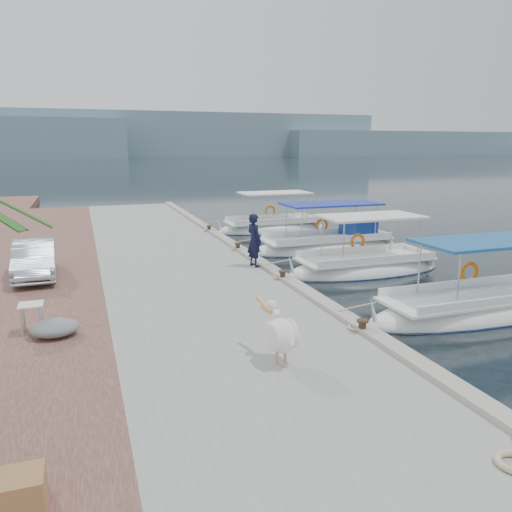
% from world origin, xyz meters
% --- Properties ---
extents(ground, '(400.00, 400.00, 0.00)m').
position_xyz_m(ground, '(0.00, 0.00, 0.00)').
color(ground, black).
rests_on(ground, ground).
extents(concrete_quay, '(6.00, 40.00, 0.50)m').
position_xyz_m(concrete_quay, '(-3.00, 5.00, 0.25)').
color(concrete_quay, gray).
rests_on(concrete_quay, ground).
extents(quay_curb, '(0.44, 40.00, 0.12)m').
position_xyz_m(quay_curb, '(-0.22, 5.00, 0.56)').
color(quay_curb, gray).
rests_on(quay_curb, concrete_quay).
extents(cobblestone_strip, '(4.00, 40.00, 0.50)m').
position_xyz_m(cobblestone_strip, '(-8.00, 5.00, 0.25)').
color(cobblestone_strip, brown).
rests_on(cobblestone_strip, ground).
extents(distant_hills, '(330.00, 60.00, 18.00)m').
position_xyz_m(distant_hills, '(29.61, 201.49, 7.61)').
color(distant_hills, gray).
rests_on(distant_hills, ground).
extents(fishing_caique_b, '(7.87, 2.22, 2.83)m').
position_xyz_m(fishing_caique_b, '(4.52, -2.26, 0.12)').
color(fishing_caique_b, white).
rests_on(fishing_caique_b, ground).
extents(fishing_caique_c, '(6.49, 2.36, 2.83)m').
position_xyz_m(fishing_caique_c, '(3.83, 3.25, 0.12)').
color(fishing_caique_c, white).
rests_on(fishing_caique_c, ground).
extents(fishing_caique_d, '(7.54, 2.41, 2.83)m').
position_xyz_m(fishing_caique_d, '(4.46, 7.54, 0.19)').
color(fishing_caique_d, white).
rests_on(fishing_caique_d, ground).
extents(fishing_caique_e, '(6.58, 2.41, 2.83)m').
position_xyz_m(fishing_caique_e, '(3.88, 13.45, 0.12)').
color(fishing_caique_e, white).
rests_on(fishing_caique_e, ground).
extents(mooring_bollards, '(0.28, 20.28, 0.33)m').
position_xyz_m(mooring_bollards, '(-0.35, 1.50, 0.69)').
color(mooring_bollards, black).
rests_on(mooring_bollards, concrete_quay).
extents(pelican, '(0.62, 1.58, 1.22)m').
position_xyz_m(pelican, '(-2.81, -4.39, 1.13)').
color(pelican, tan).
rests_on(pelican, concrete_quay).
extents(fisherman, '(0.63, 0.81, 1.95)m').
position_xyz_m(fisherman, '(-0.60, 3.65, 1.48)').
color(fisherman, black).
rests_on(fisherman, concrete_quay).
extents(parked_car, '(1.43, 3.78, 1.23)m').
position_xyz_m(parked_car, '(-8.08, 4.68, 1.11)').
color(parked_car, silver).
rests_on(parked_car, cobblestone_strip).
extents(wooden_crate, '(0.55, 0.55, 0.44)m').
position_xyz_m(wooden_crate, '(-7.39, -7.24, 0.72)').
color(wooden_crate, brown).
rests_on(wooden_crate, cobblestone_strip).
extents(tarp_bundle, '(1.10, 0.90, 0.40)m').
position_xyz_m(tarp_bundle, '(-7.25, -1.31, 0.70)').
color(tarp_bundle, slate).
rests_on(tarp_bundle, cobblestone_strip).
extents(folding_table, '(0.55, 0.55, 0.73)m').
position_xyz_m(folding_table, '(-7.74, -0.96, 1.02)').
color(folding_table, silver).
rests_on(folding_table, cobblestone_strip).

